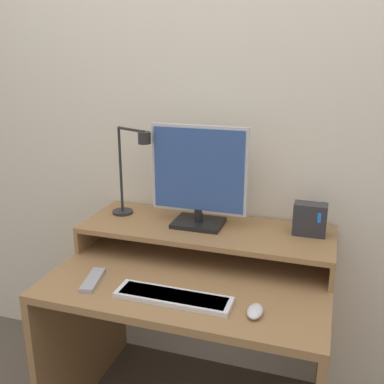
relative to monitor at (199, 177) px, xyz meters
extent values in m
cube|color=beige|center=(0.04, 0.21, 0.21)|extent=(6.00, 0.05, 2.50)
cube|color=olive|center=(0.04, -0.20, -0.35)|extent=(1.07, 0.74, 0.03)
cube|color=olive|center=(-0.48, -0.20, -0.70)|extent=(0.03, 0.74, 0.68)
cube|color=olive|center=(0.56, -0.20, -0.70)|extent=(0.03, 0.74, 0.68)
cube|color=olive|center=(-0.49, -0.02, -0.28)|extent=(0.02, 0.37, 0.10)
cube|color=olive|center=(0.56, -0.02, -0.28)|extent=(0.02, 0.37, 0.10)
cube|color=olive|center=(0.04, -0.02, -0.23)|extent=(1.07, 0.37, 0.02)
cube|color=black|center=(0.00, 0.00, -0.21)|extent=(0.21, 0.17, 0.02)
cylinder|color=black|center=(0.00, 0.00, -0.17)|extent=(0.04, 0.04, 0.05)
cube|color=#B7B7BC|center=(0.00, 0.00, 0.03)|extent=(0.41, 0.02, 0.37)
cube|color=#2D4C8C|center=(0.00, -0.01, 0.03)|extent=(0.39, 0.01, 0.35)
cylinder|color=black|center=(-0.38, 0.03, -0.21)|extent=(0.09, 0.09, 0.01)
cylinder|color=black|center=(-0.38, 0.03, -0.01)|extent=(0.01, 0.01, 0.38)
cylinder|color=black|center=(-0.30, 0.00, 0.18)|extent=(0.15, 0.07, 0.01)
cylinder|color=black|center=(-0.23, -0.03, 0.16)|extent=(0.05, 0.05, 0.05)
cube|color=#28282D|center=(0.46, 0.04, -0.15)|extent=(0.13, 0.07, 0.13)
cube|color=#1972F2|center=(0.50, 0.00, -0.12)|extent=(0.01, 0.00, 0.04)
cube|color=silver|center=(0.04, -0.42, -0.32)|extent=(0.42, 0.11, 0.02)
cube|color=#AFAFB3|center=(0.04, -0.42, -0.32)|extent=(0.38, 0.09, 0.01)
ellipsoid|color=silver|center=(0.33, -0.43, -0.32)|extent=(0.05, 0.09, 0.03)
cube|color=#99999E|center=(-0.29, -0.40, -0.32)|extent=(0.09, 0.18, 0.02)
camera|label=1|loc=(0.53, -1.72, 0.50)|focal=42.00mm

